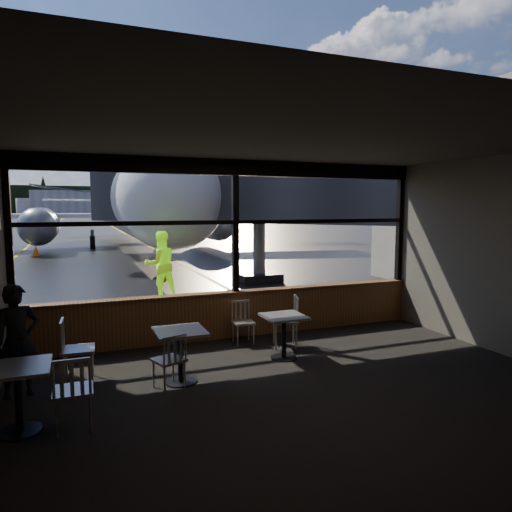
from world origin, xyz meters
TOP-DOWN VIEW (x-y plane):
  - ground_plane at (0.00, 120.00)m, footprint 520.00×520.00m
  - carpet_floor at (0.00, -3.00)m, footprint 8.00×6.00m
  - ceiling at (0.00, -3.00)m, footprint 8.00×6.00m
  - wall_back at (0.00, -6.00)m, footprint 8.00×0.04m
  - window_sill at (0.00, 0.00)m, footprint 8.00×0.28m
  - window_header at (0.00, 0.00)m, footprint 8.00×0.18m
  - mullion_left at (-3.95, 0.00)m, footprint 0.12×0.12m
  - mullion_centre at (0.00, 0.00)m, footprint 0.12×0.12m
  - mullion_right at (3.95, 0.00)m, footprint 0.12×0.12m
  - window_transom at (0.00, 0.00)m, footprint 8.00×0.10m
  - airliner at (0.23, 21.21)m, footprint 29.78×35.71m
  - jet_bridge at (3.60, 5.50)m, footprint 8.60×10.51m
  - cafe_table_near at (0.34, -1.57)m, footprint 0.69×0.69m
  - cafe_table_mid at (-1.54, -2.00)m, footprint 0.72×0.72m
  - cafe_table_left at (-3.59, -2.82)m, footprint 0.72×0.72m
  - chair_near_e at (0.63, -0.98)m, footprint 0.66×0.66m
  - chair_near_n at (-0.02, -0.51)m, footprint 0.47×0.47m
  - chair_mid_s at (-1.74, -2.17)m, footprint 0.58×0.58m
  - chair_mid_w at (-2.94, -1.42)m, footprint 0.55×0.55m
  - chair_left_s at (-3.00, -2.97)m, footprint 0.51×0.51m
  - passenger at (-3.70, -1.66)m, footprint 0.66×0.54m
  - ground_crew at (-0.70, 4.64)m, footprint 1.03×0.86m
  - cone_nose at (-0.15, 7.72)m, footprint 0.37×0.37m
  - cone_wing at (-5.02, 18.40)m, footprint 0.41×0.41m
  - terminal_annex at (10.00, 2.50)m, footprint 5.00×7.00m
  - hangar_mid at (0.00, 185.00)m, footprint 38.00×15.00m
  - hangar_right at (60.00, 178.00)m, footprint 50.00×20.00m
  - fuel_tank_b at (-20.00, 182.00)m, footprint 8.00×8.00m
  - fuel_tank_c at (-10.00, 182.00)m, footprint 8.00×8.00m
  - treeline at (0.00, 210.00)m, footprint 360.00×3.00m

SIDE VIEW (x-z plane):
  - ground_plane at x=0.00m, z-range 0.00..0.00m
  - carpet_floor at x=0.00m, z-range 0.01..0.01m
  - cone_nose at x=-0.15m, z-range 0.00..0.52m
  - cone_wing at x=-5.02m, z-range 0.00..0.56m
  - cafe_table_near at x=0.34m, z-range 0.00..0.76m
  - cafe_table_left at x=-3.59m, z-range 0.00..0.79m
  - cafe_table_mid at x=-1.54m, z-range 0.00..0.80m
  - chair_near_n at x=-0.02m, z-range 0.00..0.82m
  - chair_mid_s at x=-1.74m, z-range 0.00..0.83m
  - window_sill at x=0.00m, z-range 0.00..0.90m
  - chair_left_s at x=-3.00m, z-range 0.00..0.92m
  - chair_mid_w at x=-2.94m, z-range 0.00..0.97m
  - chair_near_e at x=0.63m, z-range 0.00..0.97m
  - passenger at x=-3.70m, z-range 0.00..1.56m
  - ground_crew at x=-0.70m, z-range 0.00..1.91m
  - wall_back at x=0.00m, z-range 0.00..3.50m
  - mullion_left at x=-3.95m, z-range 0.90..3.50m
  - mullion_centre at x=0.00m, z-range 0.90..3.50m
  - mullion_right at x=3.95m, z-range 0.90..3.50m
  - jet_bridge at x=3.60m, z-range 0.00..4.59m
  - window_transom at x=0.00m, z-range 2.26..2.34m
  - terminal_annex at x=10.00m, z-range 0.00..6.00m
  - fuel_tank_b at x=-20.00m, z-range 0.00..6.00m
  - fuel_tank_c at x=-10.00m, z-range 0.00..6.00m
  - window_header at x=0.00m, z-range 3.20..3.50m
  - ceiling at x=0.00m, z-range 3.48..3.52m
  - hangar_mid at x=0.00m, z-range 0.00..10.00m
  - airliner at x=0.23m, z-range 0.00..10.89m
  - hangar_right at x=60.00m, z-range 0.00..12.00m
  - treeline at x=0.00m, z-range 0.00..12.00m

